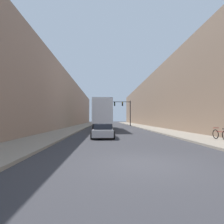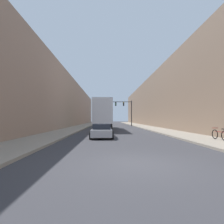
{
  "view_description": "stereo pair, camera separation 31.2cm",
  "coord_description": "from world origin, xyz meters",
  "px_view_note": "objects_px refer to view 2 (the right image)",
  "views": [
    {
      "loc": [
        -1.43,
        -6.5,
        1.71
      ],
      "look_at": [
        -0.51,
        15.18,
        2.52
      ],
      "focal_mm": 28.0,
      "sensor_mm": 36.0,
      "label": 1
    },
    {
      "loc": [
        -1.11,
        -6.51,
        1.71
      ],
      "look_at": [
        -0.51,
        15.18,
        2.52
      ],
      "focal_mm": 28.0,
      "sensor_mm": 36.0,
      "label": 2
    }
  ],
  "objects_px": {
    "traffic_signal_gantry": "(126,108)",
    "semi_truck": "(103,114)",
    "sedan_car": "(102,131)",
    "parked_bicycle": "(220,135)"
  },
  "relations": [
    {
      "from": "traffic_signal_gantry",
      "to": "parked_bicycle",
      "type": "distance_m",
      "value": 28.55
    },
    {
      "from": "sedan_car",
      "to": "traffic_signal_gantry",
      "type": "relative_size",
      "value": 0.75
    },
    {
      "from": "parked_bicycle",
      "to": "traffic_signal_gantry",
      "type": "bearing_deg",
      "value": 97.83
    },
    {
      "from": "traffic_signal_gantry",
      "to": "semi_truck",
      "type": "bearing_deg",
      "value": -110.81
    },
    {
      "from": "sedan_car",
      "to": "traffic_signal_gantry",
      "type": "height_order",
      "value": "traffic_signal_gantry"
    },
    {
      "from": "sedan_car",
      "to": "parked_bicycle",
      "type": "height_order",
      "value": "sedan_car"
    },
    {
      "from": "sedan_car",
      "to": "parked_bicycle",
      "type": "relative_size",
      "value": 2.43
    },
    {
      "from": "semi_truck",
      "to": "sedan_car",
      "type": "xyz_separation_m",
      "value": [
        0.12,
        -11.68,
        -1.76
      ]
    },
    {
      "from": "traffic_signal_gantry",
      "to": "parked_bicycle",
      "type": "height_order",
      "value": "traffic_signal_gantry"
    },
    {
      "from": "semi_truck",
      "to": "traffic_signal_gantry",
      "type": "height_order",
      "value": "traffic_signal_gantry"
    }
  ]
}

